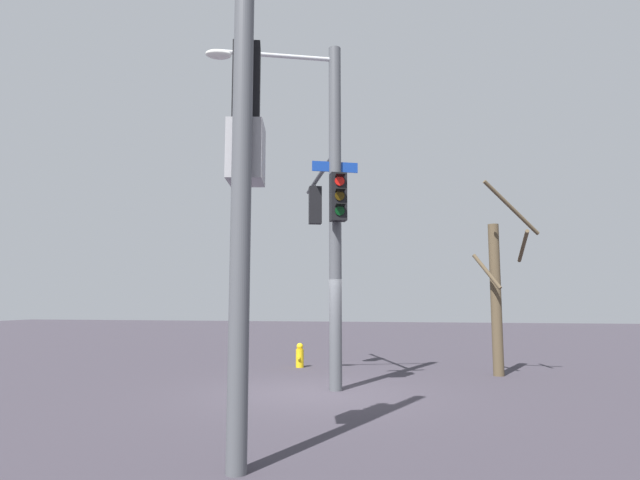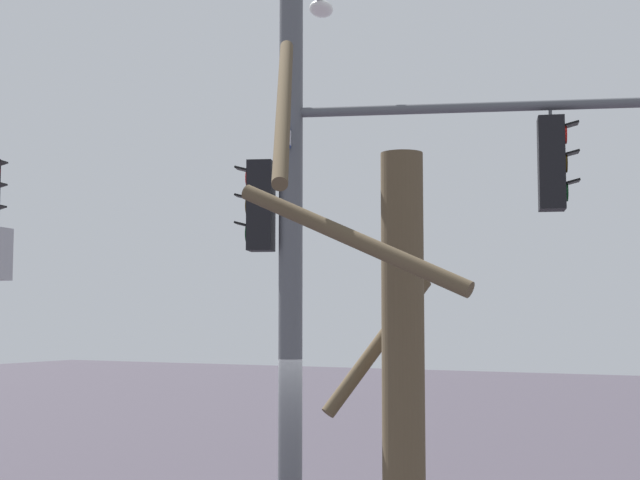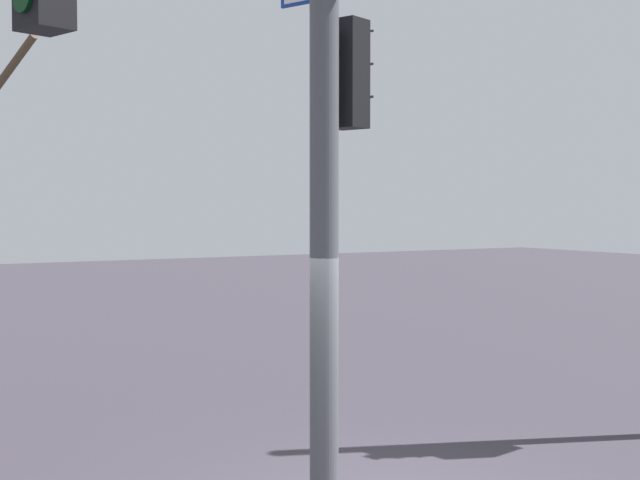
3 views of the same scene
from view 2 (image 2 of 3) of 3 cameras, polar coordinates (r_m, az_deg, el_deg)
name	(u,v)px [view 2 (image 2 of 3)]	position (r m, az deg, el deg)	size (l,w,h in m)	color
main_signal_pole_assembly	(330,193)	(11.48, 0.59, 2.86)	(5.55, 3.46, 8.10)	#4C4F54
bare_tree_behind_pole	(394,426)	(6.39, 4.54, -11.23)	(1.92, 1.76, 5.15)	brown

